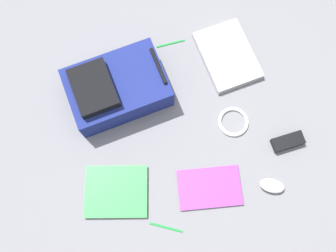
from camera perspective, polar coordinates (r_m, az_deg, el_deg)
ground_plane at (r=1.68m, az=1.25°, el=0.44°), size 3.39×3.39×0.00m
backpack at (r=1.67m, az=-7.99°, el=5.77°), size 0.41×0.50×0.18m
laptop at (r=1.81m, az=9.08°, el=10.60°), size 0.38×0.32×0.03m
book_blue at (r=1.63m, az=6.34°, el=-9.33°), size 0.18×0.27×0.01m
book_manual at (r=1.63m, az=-7.93°, el=-9.88°), size 0.23×0.28×0.02m
computer_mouse at (r=1.67m, az=15.59°, el=-8.77°), size 0.09×0.12×0.04m
cable_coil at (r=1.70m, az=9.94°, el=0.64°), size 0.14×0.14×0.02m
power_brick at (r=1.73m, az=17.82°, el=-2.28°), size 0.09×0.15×0.03m
pen_black at (r=1.83m, az=0.26°, el=12.52°), size 0.04×0.14×0.01m
pen_blue at (r=1.61m, az=-0.29°, el=-15.24°), size 0.05×0.14×0.01m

